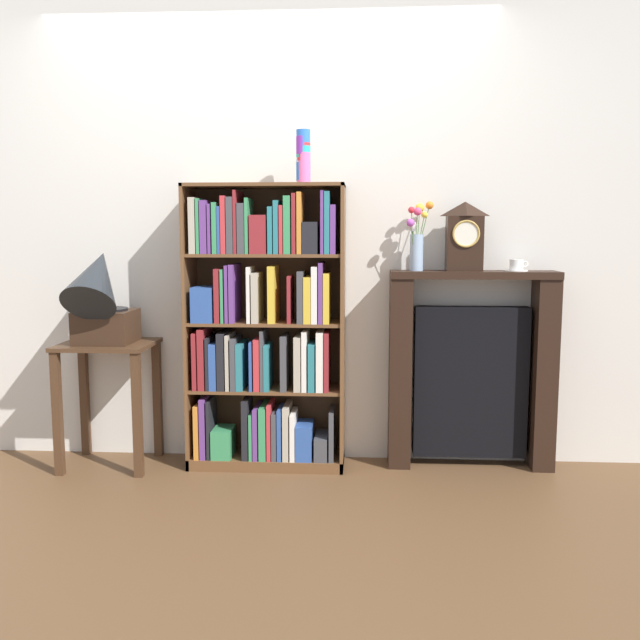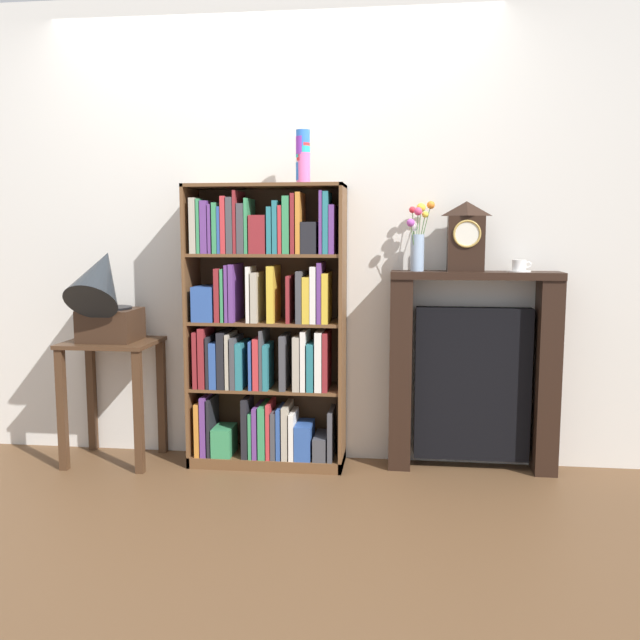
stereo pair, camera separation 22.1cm
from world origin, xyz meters
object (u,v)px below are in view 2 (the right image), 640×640
Objects in this scene: mantel_clock at (466,236)px; bookshelf at (265,333)px; teacup_with_saucer at (519,267)px; fireplace_mantel at (473,373)px; cup_stack at (303,157)px; gramophone at (104,294)px; flower_vase at (418,239)px; side_table_left at (113,375)px.

bookshelf is at bearing -177.30° from mantel_clock.
bookshelf is at bearing -177.74° from teacup_with_saucer.
teacup_with_saucer is (0.23, -0.02, 0.58)m from fireplace_mantel.
cup_stack is 0.25× the size of fireplace_mantel.
mantel_clock is at bearing 2.70° from bookshelf.
gramophone is 0.54× the size of fireplace_mantel.
mantel_clock is at bearing 5.33° from gramophone.
cup_stack is 0.75× the size of mantel_clock.
cup_stack is at bearing -175.79° from teacup_with_saucer.
gramophone is 4.70× the size of teacup_with_saucer.
cup_stack is 1.31m from gramophone.
cup_stack reaches higher than mantel_clock.
mantel_clock is (1.95, 0.18, 0.31)m from gramophone.
flower_vase reaches higher than fireplace_mantel.
fireplace_mantel is 2.95× the size of mantel_clock.
fireplace_mantel is at bearing 2.50° from flower_vase.
side_table_left is 1.86× the size of flower_vase.
side_table_left is at bearing -177.24° from teacup_with_saucer.
teacup_with_saucer reaches higher than side_table_left.
fireplace_mantel is at bearing 17.85° from mantel_clock.
teacup_with_saucer is (2.23, 0.11, 0.62)m from side_table_left.
side_table_left is at bearing 90.00° from gramophone.
mantel_clock is (1.09, 0.05, 0.53)m from bookshelf.
cup_stack is 0.75m from flower_vase.
teacup_with_saucer is (2.23, 0.18, 0.15)m from gramophone.
bookshelf is at bearing 172.20° from cup_stack.
flower_vase reaches higher than teacup_with_saucer.
bookshelf is 2.24× the size of side_table_left.
mantel_clock is (0.86, 0.08, -0.42)m from cup_stack.
flower_vase is at bearing 179.79° from teacup_with_saucer.
cup_stack is at bearing -171.93° from flower_vase.
teacup_with_saucer is (0.54, -0.00, -0.14)m from flower_vase.
bookshelf is 12.35× the size of teacup_with_saucer.
side_table_left is 1.18× the size of gramophone.
teacup_with_saucer is at bearing 2.76° from side_table_left.
bookshelf is 0.98m from cup_stack.
teacup_with_saucer is (0.28, 0.00, -0.16)m from mantel_clock.
mantel_clock is 0.99× the size of flower_vase.
mantel_clock is (-0.06, -0.02, 0.74)m from fireplace_mantel.
bookshelf is at bearing -176.16° from flower_vase.
bookshelf is 1.21m from mantel_clock.
cup_stack is at bearing -174.60° from mantel_clock.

